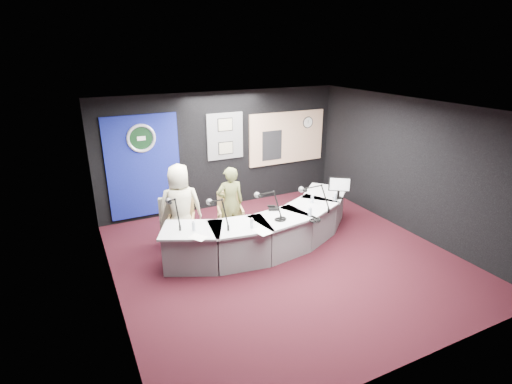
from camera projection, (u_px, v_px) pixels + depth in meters
name	position (u px, v px, depth m)	size (l,w,h in m)	color
ground	(284.00, 258.00, 7.53)	(6.00, 6.00, 0.00)	black
ceiling	(288.00, 108.00, 6.56)	(6.00, 6.00, 0.02)	silver
wall_back	(223.00, 151.00, 9.57)	(6.00, 0.02, 2.80)	black
wall_front	(419.00, 269.00, 4.52)	(6.00, 0.02, 2.80)	black
wall_left	(108.00, 219.00, 5.80)	(0.02, 6.00, 2.80)	black
wall_right	(411.00, 167.00, 8.29)	(0.02, 6.00, 2.80)	black
broadcast_desk	(268.00, 229.00, 7.84)	(4.50, 1.90, 0.75)	#B5B7BA
backdrop_panel	(144.00, 167.00, 8.81)	(1.60, 0.05, 2.30)	navy
agency_seal	(141.00, 138.00, 8.55)	(0.63, 0.63, 0.07)	silver
seal_center	(141.00, 138.00, 8.56)	(0.48, 0.48, 0.01)	black
pinboard	(225.00, 136.00, 9.45)	(0.90, 0.04, 1.10)	slate
framed_photo_upper	(225.00, 125.00, 9.32)	(0.34, 0.02, 0.27)	gray
framed_photo_lower	(226.00, 148.00, 9.52)	(0.34, 0.02, 0.27)	gray
booth_window_frame	(287.00, 138.00, 10.22)	(2.12, 0.06, 1.32)	tan
booth_glow	(287.00, 138.00, 10.21)	(2.00, 0.02, 1.20)	#FEF0A0
equipment_rack	(272.00, 145.00, 10.06)	(0.55, 0.02, 0.75)	black
wall_clock	(308.00, 122.00, 10.32)	(0.28, 0.28, 0.01)	white
armchair_left	(182.00, 226.00, 7.83)	(0.49, 0.49, 0.87)	tan
armchair_right	(231.00, 215.00, 8.17)	(0.57, 0.57, 1.02)	tan
draped_jacket	(172.00, 215.00, 7.91)	(0.50, 0.10, 0.70)	slate
person_man	(180.00, 207.00, 7.68)	(0.83, 0.54, 1.70)	beige
person_woman	(230.00, 203.00, 8.08)	(0.56, 0.37, 1.53)	brown
computer_monitor	(339.00, 184.00, 8.27)	(0.44, 0.03, 0.30)	black
desk_phone	(274.00, 208.00, 7.81)	(0.20, 0.16, 0.05)	black
headphones_near	(315.00, 220.00, 7.31)	(0.23, 0.23, 0.04)	black
headphones_far	(280.00, 219.00, 7.35)	(0.23, 0.23, 0.04)	black
paper_stack	(198.00, 237.00, 6.68)	(0.21, 0.29, 0.00)	white
notepad	(262.00, 231.00, 6.90)	(0.24, 0.34, 0.00)	white
boom_mic_a	(174.00, 209.00, 7.09)	(0.16, 0.74, 0.60)	black
boom_mic_b	(218.00, 209.00, 7.06)	(0.23, 0.73, 0.60)	black
boom_mic_c	(269.00, 201.00, 7.42)	(0.31, 0.71, 0.60)	black
boom_mic_d	(315.00, 195.00, 7.74)	(0.40, 0.68, 0.60)	black
water_bottles	(274.00, 212.00, 7.47)	(3.13, 0.61, 0.18)	silver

